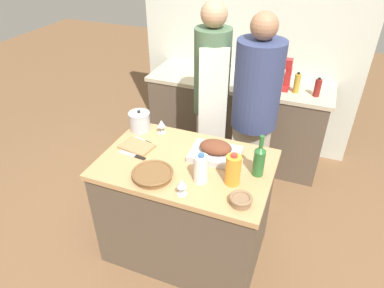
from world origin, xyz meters
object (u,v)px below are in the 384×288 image
at_px(milk_jug, 201,169).
at_px(person_cook_guest, 255,111).
at_px(cutting_board, 137,146).
at_px(condiment_bottle_short, 318,88).
at_px(roasting_pan, 215,151).
at_px(mixing_bowl, 241,200).
at_px(wine_bottle_green, 259,160).
at_px(wicker_basket, 153,174).
at_px(wine_glass_right, 182,184).
at_px(knife_chef, 133,155).
at_px(stock_pot, 140,121).
at_px(knife_paring, 143,141).
at_px(person_cook_aproned, 211,96).
at_px(wine_glass_left, 161,124).
at_px(stand_mixer, 281,76).
at_px(juice_jug, 233,170).
at_px(condiment_bottle_tall, 297,83).

xyz_separation_m(milk_jug, person_cook_guest, (0.15, 0.89, -0.00)).
xyz_separation_m(cutting_board, condiment_bottle_short, (1.17, 1.32, 0.12)).
distance_m(roasting_pan, mixing_bowl, 0.50).
height_order(wine_bottle_green, person_cook_guest, person_cook_guest).
relative_size(wicker_basket, wine_glass_right, 2.37).
height_order(roasting_pan, mixing_bowl, roasting_pan).
bearing_deg(wicker_basket, knife_chef, 145.42).
bearing_deg(stock_pot, cutting_board, -67.43).
xyz_separation_m(knife_paring, person_cook_aproned, (0.32, 0.67, 0.14)).
bearing_deg(roasting_pan, knife_chef, -159.66).
height_order(cutting_board, knife_paring, cutting_board).
distance_m(wine_glass_left, condiment_bottle_short, 1.52).
distance_m(stand_mixer, condiment_bottle_short, 0.35).
distance_m(mixing_bowl, wine_glass_left, 0.97).
xyz_separation_m(milk_jug, stand_mixer, (0.25, 1.55, 0.07)).
relative_size(roasting_pan, juice_jug, 1.63).
distance_m(mixing_bowl, condiment_bottle_tall, 1.64).
bearing_deg(person_cook_aproned, person_cook_guest, -32.29).
height_order(stand_mixer, person_cook_guest, person_cook_guest).
bearing_deg(stock_pot, wine_bottle_green, -12.63).
bearing_deg(cutting_board, knife_paring, 86.96).
bearing_deg(roasting_pan, stock_pot, 168.58).
distance_m(wicker_basket, knife_chef, 0.30).
bearing_deg(knife_chef, roasting_pan, 20.34).
relative_size(wicker_basket, mixing_bowl, 1.97).
distance_m(wine_glass_left, stand_mixer, 1.33).
bearing_deg(juice_jug, wine_bottle_green, 47.84).
height_order(mixing_bowl, condiment_bottle_tall, condiment_bottle_tall).
bearing_deg(wicker_basket, milk_jug, 15.03).
distance_m(person_cook_aproned, person_cook_guest, 0.41).
xyz_separation_m(wine_glass_right, knife_chef, (-0.49, 0.25, -0.08)).
bearing_deg(stock_pot, wine_glass_left, 6.69).
xyz_separation_m(roasting_pan, person_cook_guest, (0.14, 0.60, 0.05)).
relative_size(juice_jug, wine_bottle_green, 0.75).
xyz_separation_m(juice_jug, stand_mixer, (0.05, 1.50, 0.06)).
bearing_deg(juice_jug, roasting_pan, 129.03).
distance_m(cutting_board, knife_paring, 0.09).
height_order(roasting_pan, cutting_board, roasting_pan).
bearing_deg(knife_paring, mixing_bowl, -24.55).
relative_size(knife_chef, stand_mixer, 0.74).
height_order(mixing_bowl, juice_jug, juice_jug).
xyz_separation_m(milk_jug, condiment_bottle_short, (0.59, 1.51, 0.03)).
height_order(mixing_bowl, knife_chef, mixing_bowl).
xyz_separation_m(stock_pot, wine_bottle_green, (1.01, -0.23, 0.04)).
bearing_deg(mixing_bowl, cutting_board, 160.86).
relative_size(wine_glass_left, knife_paring, 0.68).
bearing_deg(condiment_bottle_tall, stock_pot, -134.79).
xyz_separation_m(juice_jug, milk_jug, (-0.20, -0.06, -0.01)).
distance_m(knife_paring, condiment_bottle_short, 1.70).
bearing_deg(condiment_bottle_short, stand_mixer, 172.78).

